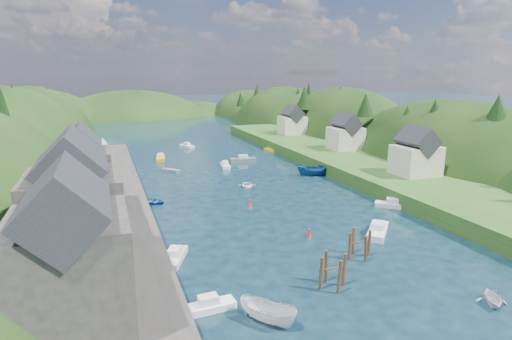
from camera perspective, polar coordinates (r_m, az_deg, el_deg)
name	(u,v)px	position (r m, az deg, el deg)	size (l,w,h in m)	color
ground	(221,167)	(91.49, -4.68, 0.44)	(600.00, 600.00, 0.00)	black
hillside_left	(10,192)	(116.73, -29.99, -2.60)	(44.00, 245.56, 52.00)	black
hillside_right	(342,163)	(133.31, 11.41, 0.90)	(36.00, 245.56, 48.00)	black
far_hills	(157,137)	(213.89, -13.12, 4.34)	(103.00, 68.00, 44.00)	black
hill_trees	(204,108)	(104.80, -7.01, 8.14)	(91.64, 146.18, 12.33)	black
quay_left	(103,219)	(59.30, -19.69, -6.21)	(12.00, 110.00, 2.00)	#2D2B28
terrace_left_grass	(44,224)	(59.73, -26.46, -6.44)	(12.00, 110.00, 2.50)	#234719
quayside_buildings	(78,206)	(44.57, -22.66, -4.47)	(8.00, 35.84, 12.90)	#2D2B28
boat_sheds	(87,161)	(76.70, -21.57, 1.18)	(7.00, 21.00, 7.50)	#2D2D30
terrace_right	(348,162)	(92.11, 12.19, 1.04)	(16.00, 120.00, 2.40)	#234719
right_bank_cottages	(341,134)	(99.87, 11.26, 4.69)	(9.00, 59.24, 8.41)	beige
piling_cluster_near	(332,274)	(41.38, 10.15, -13.52)	(2.90, 2.74, 3.85)	#382314
piling_cluster_far	(359,247)	(48.22, 13.62, -9.95)	(2.89, 2.73, 3.55)	#382314
channel_buoy_near	(309,233)	(53.07, 7.11, -8.37)	(0.70, 0.70, 1.10)	red
channel_buoy_far	(250,203)	(64.26, -0.81, -4.46)	(0.70, 0.70, 1.10)	red
moored_boats	(263,195)	(68.09, 0.97, -3.35)	(38.77, 92.95, 2.27)	navy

